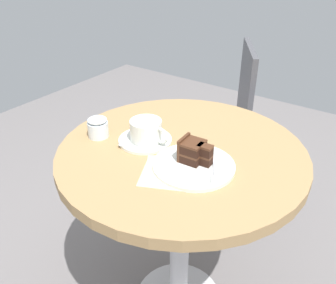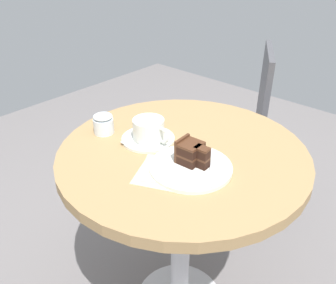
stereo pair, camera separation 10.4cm
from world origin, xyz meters
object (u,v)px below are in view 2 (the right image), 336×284
coffee_cup (149,129)px  cafe_chair (241,121)px  napkin (165,171)px  sugar_pot (103,123)px  saucer (148,139)px  cake_plate (191,167)px  teaspoon (132,144)px  cake_slice (191,153)px  fork (210,175)px

coffee_cup → cafe_chair: (-0.07, 0.70, -0.26)m
napkin → sugar_pot: sugar_pot is taller
saucer → cake_plate: size_ratio=0.73×
teaspoon → cafe_chair: 0.79m
teaspoon → napkin: 0.17m
coffee_cup → teaspoon: (-0.01, -0.06, -0.03)m
cake_slice → saucer: bearing=173.2°
cafe_chair → sugar_pot: size_ratio=12.56×
cake_plate → fork: size_ratio=1.71×
sugar_pot → napkin: bearing=-6.2°
coffee_cup → cake_plate: coffee_cup is taller
teaspoon → cake_slice: size_ratio=1.16×
saucer → cake_slice: 0.20m
cafe_chair → sugar_pot: (-0.08, -0.76, 0.25)m
napkin → saucer: bearing=149.3°
saucer → cafe_chair: (-0.06, 0.69, -0.22)m
sugar_pot → cafe_chair: bearing=84.1°
saucer → coffee_cup: size_ratio=1.27×
cafe_chair → cake_plate: bearing=-10.5°
fork → cafe_chair: (-0.33, 0.73, -0.23)m
napkin → cake_slice: bearing=64.6°
cake_slice → fork: bearing=-11.5°
coffee_cup → cake_plate: size_ratio=0.57×
cafe_chair → fork: bearing=-6.0°
sugar_pot → fork: bearing=3.2°
napkin → cafe_chair: (-0.22, 0.79, -0.22)m
napkin → sugar_pot: bearing=173.8°
cake_slice → napkin: cake_slice is taller
coffee_cup → cafe_chair: bearing=96.1°
cake_slice → cafe_chair: cafe_chair is taller
teaspoon → fork: bearing=166.4°
cake_plate → cafe_chair: size_ratio=0.27×
cake_plate → cafe_chair: (-0.27, 0.73, -0.22)m
fork → cafe_chair: 0.84m
fork → sugar_pot: (-0.41, -0.02, 0.02)m
saucer → fork: bearing=-8.2°
teaspoon → cake_slice: cake_slice is taller
fork → teaspoon: bearing=-115.3°
napkin → cake_plate: bearing=52.7°
cake_plate → napkin: cake_plate is taller
teaspoon → fork: size_ratio=0.80×
saucer → fork: 0.27m
teaspoon → napkin: (0.16, -0.03, -0.01)m
coffee_cup → teaspoon: size_ratio=1.23×
napkin → cafe_chair: cafe_chair is taller
fork → sugar_pot: sugar_pot is taller
cake_slice → fork: 0.08m
saucer → sugar_pot: 0.16m
sugar_pot → cake_plate: bearing=4.1°
coffee_cup → fork: (0.26, -0.03, -0.03)m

